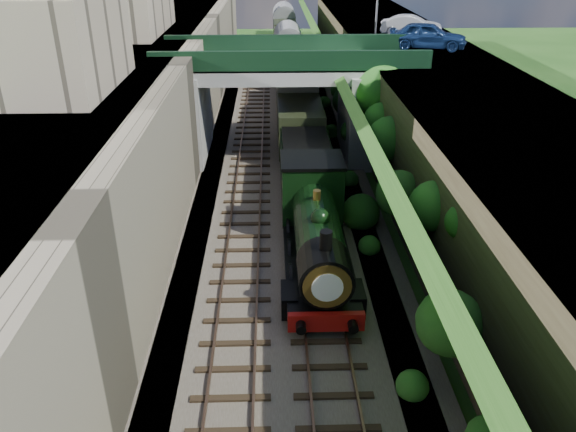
{
  "coord_description": "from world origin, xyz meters",
  "views": [
    {
      "loc": [
        -0.61,
        -11.0,
        13.04
      ],
      "look_at": [
        0.0,
        9.37,
        2.82
      ],
      "focal_mm": 35.0,
      "sensor_mm": 36.0,
      "label": 1
    }
  ],
  "objects_px": {
    "car_silver": "(411,26)",
    "road_bridge": "(296,94)",
    "locomotive": "(316,231)",
    "car_blue": "(428,35)",
    "tender": "(306,171)",
    "tree": "(381,93)"
  },
  "relations": [
    {
      "from": "car_silver",
      "to": "locomotive",
      "type": "bearing_deg",
      "value": 175.6
    },
    {
      "from": "road_bridge",
      "to": "car_blue",
      "type": "distance_m",
      "value": 9.84
    },
    {
      "from": "road_bridge",
      "to": "car_blue",
      "type": "xyz_separation_m",
      "value": [
        8.82,
        3.15,
        3.04
      ]
    },
    {
      "from": "tender",
      "to": "car_silver",
      "type": "bearing_deg",
      "value": 60.51
    },
    {
      "from": "car_silver",
      "to": "tender",
      "type": "height_order",
      "value": "car_silver"
    },
    {
      "from": "car_silver",
      "to": "locomotive",
      "type": "distance_m",
      "value": 24.95
    },
    {
      "from": "road_bridge",
      "to": "tender",
      "type": "xyz_separation_m",
      "value": [
        0.26,
        -6.88,
        -2.46
      ]
    },
    {
      "from": "road_bridge",
      "to": "tree",
      "type": "bearing_deg",
      "value": -23.31
    },
    {
      "from": "car_silver",
      "to": "locomotive",
      "type": "relative_size",
      "value": 0.44
    },
    {
      "from": "car_silver",
      "to": "road_bridge",
      "type": "bearing_deg",
      "value": 150.16
    },
    {
      "from": "tree",
      "to": "locomotive",
      "type": "bearing_deg",
      "value": -111.28
    },
    {
      "from": "tree",
      "to": "car_silver",
      "type": "relative_size",
      "value": 1.48
    },
    {
      "from": "car_blue",
      "to": "car_silver",
      "type": "height_order",
      "value": "car_blue"
    },
    {
      "from": "road_bridge",
      "to": "car_silver",
      "type": "bearing_deg",
      "value": 43.61
    },
    {
      "from": "road_bridge",
      "to": "locomotive",
      "type": "relative_size",
      "value": 1.56
    },
    {
      "from": "road_bridge",
      "to": "tender",
      "type": "relative_size",
      "value": 2.67
    },
    {
      "from": "tree",
      "to": "car_blue",
      "type": "distance_m",
      "value": 6.99
    },
    {
      "from": "road_bridge",
      "to": "tree",
      "type": "distance_m",
      "value": 5.44
    },
    {
      "from": "car_blue",
      "to": "tender",
      "type": "bearing_deg",
      "value": 155.33
    },
    {
      "from": "tree",
      "to": "car_blue",
      "type": "relative_size",
      "value": 1.3
    },
    {
      "from": "road_bridge",
      "to": "car_blue",
      "type": "bearing_deg",
      "value": 19.64
    },
    {
      "from": "car_blue",
      "to": "locomotive",
      "type": "relative_size",
      "value": 0.49
    }
  ]
}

